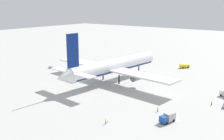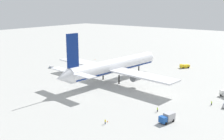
{
  "view_description": "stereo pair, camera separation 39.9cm",
  "coord_description": "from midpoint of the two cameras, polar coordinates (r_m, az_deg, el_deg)",
  "views": [
    {
      "loc": [
        -104.79,
        -78.51,
        37.21
      ],
      "look_at": [
        -0.44,
        1.36,
        5.26
      ],
      "focal_mm": 43.43,
      "sensor_mm": 36.0,
      "label": 1
    },
    {
      "loc": [
        -104.55,
        -78.83,
        37.21
      ],
      "look_at": [
        -0.44,
        1.36,
        5.26
      ],
      "focal_mm": 43.43,
      "sensor_mm": 36.0,
      "label": 2
    }
  ],
  "objects": [
    {
      "name": "service_truck_1",
      "position": [
        90.72,
        11.71,
        -9.74
      ],
      "size": [
        5.98,
        3.75,
        2.99
      ],
      "color": "#194CA5",
      "rests_on": "ground"
    },
    {
      "name": "baggage_cart_0",
      "position": [
        166.19,
        -12.62,
        0.66
      ],
      "size": [
        1.74,
        3.5,
        1.36
      ],
      "color": "#26598C",
      "rests_on": "ground"
    },
    {
      "name": "traffic_cone_1",
      "position": [
        89.37,
        -0.83,
        -10.75
      ],
      "size": [
        0.36,
        0.36,
        0.55
      ],
      "primitive_type": "cone",
      "color": "orange",
      "rests_on": "ground"
    },
    {
      "name": "ground_worker_0",
      "position": [
        87.87,
        -1.3,
        -10.81
      ],
      "size": [
        0.4,
        0.4,
        1.61
      ],
      "color": "navy",
      "rests_on": "ground"
    },
    {
      "name": "ground_plane",
      "position": [
        136.12,
        0.65,
        -2.2
      ],
      "size": [
        600.0,
        600.0,
        0.0
      ],
      "primitive_type": "plane",
      "color": "#B2B2AD"
    },
    {
      "name": "ground_worker_1",
      "position": [
        109.98,
        20.32,
        -6.53
      ],
      "size": [
        0.56,
        0.56,
        1.67
      ],
      "color": "black",
      "rests_on": "ground"
    },
    {
      "name": "ground_worker_2",
      "position": [
        98.51,
        9.67,
        -8.18
      ],
      "size": [
        0.5,
        0.5,
        1.72
      ],
      "color": "black",
      "rests_on": "ground"
    },
    {
      "name": "service_truck_2",
      "position": [
        168.0,
        15.1,
        0.82
      ],
      "size": [
        6.18,
        5.02,
        2.33
      ],
      "color": "yellow",
      "rests_on": "ground"
    },
    {
      "name": "traffic_cone_2",
      "position": [
        177.16,
        2.39,
        1.62
      ],
      "size": [
        0.36,
        0.36,
        0.55
      ],
      "primitive_type": "cone",
      "color": "orange",
      "rests_on": "ground"
    },
    {
      "name": "airliner",
      "position": [
        133.37,
        0.29,
        0.81
      ],
      "size": [
        68.69,
        72.35,
        25.51
      ],
      "color": "white",
      "rests_on": "ground"
    },
    {
      "name": "traffic_cone_0",
      "position": [
        187.97,
        -3.51,
        2.31
      ],
      "size": [
        0.36,
        0.36,
        0.55
      ],
      "primitive_type": "cone",
      "color": "orange",
      "rests_on": "ground"
    }
  ]
}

